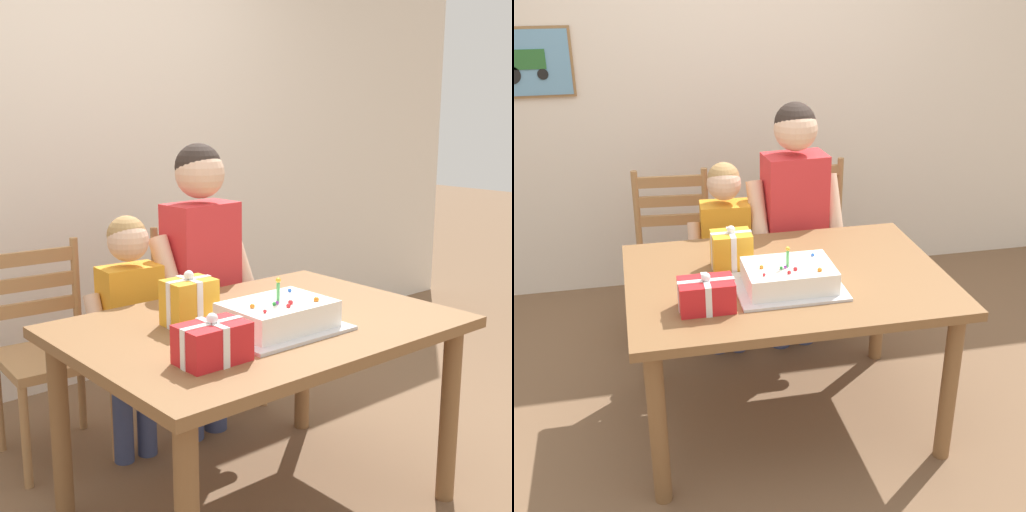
# 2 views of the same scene
# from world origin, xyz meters

# --- Properties ---
(ground_plane) EXTENTS (20.00, 20.00, 0.00)m
(ground_plane) POSITION_xyz_m (0.00, 0.00, 0.00)
(ground_plane) COLOR brown
(back_wall) EXTENTS (6.40, 0.11, 2.60)m
(back_wall) POSITION_xyz_m (-0.00, 1.62, 1.30)
(back_wall) COLOR silver
(back_wall) RESTS_ON ground
(dining_table) EXTENTS (1.36, 0.97, 0.74)m
(dining_table) POSITION_xyz_m (0.00, 0.00, 0.64)
(dining_table) COLOR brown
(dining_table) RESTS_ON ground
(birthday_cake) EXTENTS (0.44, 0.34, 0.19)m
(birthday_cake) POSITION_xyz_m (-0.02, -0.12, 0.79)
(birthday_cake) COLOR silver
(birthday_cake) RESTS_ON dining_table
(gift_box_red_large) EXTENTS (0.18, 0.14, 0.20)m
(gift_box_red_large) POSITION_xyz_m (-0.21, 0.13, 0.82)
(gift_box_red_large) COLOR gold
(gift_box_red_large) RESTS_ON dining_table
(gift_box_beside_cake) EXTENTS (0.22, 0.14, 0.16)m
(gift_box_beside_cake) POSITION_xyz_m (-0.37, -0.22, 0.80)
(gift_box_beside_cake) COLOR red
(gift_box_beside_cake) RESTS_ON dining_table
(chair_left) EXTENTS (0.45, 0.45, 0.92)m
(chair_left) POSITION_xyz_m (-0.41, 0.92, 0.47)
(chair_left) COLOR #A87A4C
(chair_left) RESTS_ON ground
(chair_right) EXTENTS (0.45, 0.45, 0.92)m
(chair_right) POSITION_xyz_m (0.41, 0.92, 0.47)
(chair_right) COLOR #A87A4C
(chair_right) RESTS_ON ground
(child_older) EXTENTS (0.50, 0.29, 1.34)m
(child_older) POSITION_xyz_m (0.20, 0.64, 0.82)
(child_older) COLOR #38426B
(child_older) RESTS_ON ground
(child_younger) EXTENTS (0.39, 0.23, 1.06)m
(child_younger) POSITION_xyz_m (-0.16, 0.64, 0.65)
(child_younger) COLOR #38426B
(child_younger) RESTS_ON ground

